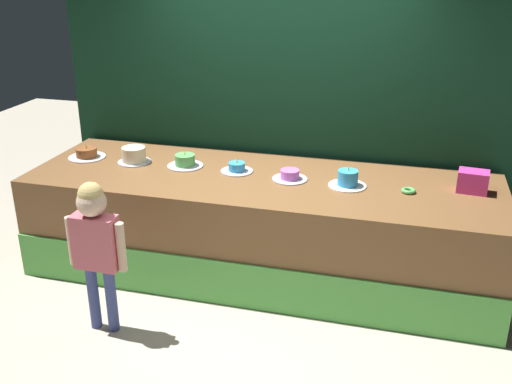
{
  "coord_description": "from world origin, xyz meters",
  "views": [
    {
      "loc": [
        1.19,
        -3.9,
        2.67
      ],
      "look_at": [
        0.02,
        0.38,
        0.86
      ],
      "focal_mm": 41.26,
      "sensor_mm": 36.0,
      "label": 1
    }
  ],
  "objects_px": {
    "cake_far_left": "(87,154)",
    "cake_center_right": "(237,168)",
    "pink_box": "(473,181)",
    "cake_center_left": "(185,161)",
    "cake_left": "(134,155)",
    "cake_far_right": "(348,179)",
    "donut": "(408,191)",
    "child_figure": "(95,237)",
    "cake_right": "(290,176)"
  },
  "relations": [
    {
      "from": "child_figure",
      "to": "donut",
      "type": "xyz_separation_m",
      "value": [
        2.14,
        1.17,
        0.13
      ]
    },
    {
      "from": "child_figure",
      "to": "cake_right",
      "type": "relative_size",
      "value": 3.99
    },
    {
      "from": "cake_left",
      "to": "cake_center_left",
      "type": "xyz_separation_m",
      "value": [
        0.49,
        0.02,
        -0.02
      ]
    },
    {
      "from": "cake_far_left",
      "to": "cake_left",
      "type": "distance_m",
      "value": 0.49
    },
    {
      "from": "child_figure",
      "to": "cake_left",
      "type": "relative_size",
      "value": 3.94
    },
    {
      "from": "donut",
      "to": "cake_far_right",
      "type": "xyz_separation_m",
      "value": [
        -0.49,
        0.01,
        0.04
      ]
    },
    {
      "from": "child_figure",
      "to": "cake_center_right",
      "type": "height_order",
      "value": "child_figure"
    },
    {
      "from": "pink_box",
      "to": "cake_far_right",
      "type": "height_order",
      "value": "cake_far_right"
    },
    {
      "from": "cake_far_left",
      "to": "cake_center_right",
      "type": "height_order",
      "value": "cake_far_left"
    },
    {
      "from": "child_figure",
      "to": "cake_left",
      "type": "height_order",
      "value": "child_figure"
    },
    {
      "from": "cake_right",
      "to": "cake_far_right",
      "type": "relative_size",
      "value": 0.96
    },
    {
      "from": "pink_box",
      "to": "cake_far_left",
      "type": "height_order",
      "value": "pink_box"
    },
    {
      "from": "donut",
      "to": "cake_center_right",
      "type": "xyz_separation_m",
      "value": [
        -1.47,
        0.1,
        0.02
      ]
    },
    {
      "from": "cake_far_left",
      "to": "cake_left",
      "type": "bearing_deg",
      "value": -0.68
    },
    {
      "from": "cake_left",
      "to": "donut",
      "type": "bearing_deg",
      "value": -2.21
    },
    {
      "from": "pink_box",
      "to": "cake_left",
      "type": "distance_m",
      "value": 2.93
    },
    {
      "from": "donut",
      "to": "cake_left",
      "type": "xyz_separation_m",
      "value": [
        -2.44,
        0.09,
        0.05
      ]
    },
    {
      "from": "donut",
      "to": "child_figure",
      "type": "bearing_deg",
      "value": -151.33
    },
    {
      "from": "child_figure",
      "to": "cake_far_left",
      "type": "height_order",
      "value": "child_figure"
    },
    {
      "from": "cake_center_left",
      "to": "cake_far_right",
      "type": "relative_size",
      "value": 1.04
    },
    {
      "from": "cake_far_left",
      "to": "pink_box",
      "type": "bearing_deg",
      "value": 0.87
    },
    {
      "from": "child_figure",
      "to": "cake_center_left",
      "type": "relative_size",
      "value": 3.68
    },
    {
      "from": "cake_right",
      "to": "cake_center_left",
      "type": "bearing_deg",
      "value": 175.32
    },
    {
      "from": "cake_left",
      "to": "cake_center_right",
      "type": "distance_m",
      "value": 0.98
    },
    {
      "from": "cake_left",
      "to": "cake_center_right",
      "type": "height_order",
      "value": "cake_left"
    },
    {
      "from": "cake_far_left",
      "to": "cake_far_right",
      "type": "relative_size",
      "value": 1.1
    },
    {
      "from": "child_figure",
      "to": "cake_center_right",
      "type": "relative_size",
      "value": 4.2
    },
    {
      "from": "cake_center_right",
      "to": "child_figure",
      "type": "bearing_deg",
      "value": -117.89
    },
    {
      "from": "child_figure",
      "to": "cake_center_right",
      "type": "bearing_deg",
      "value": 62.11
    },
    {
      "from": "cake_center_left",
      "to": "child_figure",
      "type": "bearing_deg",
      "value": -98.23
    },
    {
      "from": "pink_box",
      "to": "donut",
      "type": "height_order",
      "value": "pink_box"
    },
    {
      "from": "cake_center_left",
      "to": "donut",
      "type": "bearing_deg",
      "value": -3.43
    },
    {
      "from": "cake_far_right",
      "to": "pink_box",
      "type": "bearing_deg",
      "value": 8.19
    },
    {
      "from": "cake_center_left",
      "to": "cake_far_right",
      "type": "xyz_separation_m",
      "value": [
        1.47,
        -0.11,
        0.01
      ]
    },
    {
      "from": "cake_far_left",
      "to": "cake_center_right",
      "type": "xyz_separation_m",
      "value": [
        1.47,
        0.0,
        -0.01
      ]
    },
    {
      "from": "cake_far_left",
      "to": "donut",
      "type": "bearing_deg",
      "value": -1.96
    },
    {
      "from": "pink_box",
      "to": "donut",
      "type": "relative_size",
      "value": 2.02
    },
    {
      "from": "cake_right",
      "to": "cake_far_right",
      "type": "bearing_deg",
      "value": -3.04
    },
    {
      "from": "donut",
      "to": "cake_left",
      "type": "height_order",
      "value": "cake_left"
    },
    {
      "from": "cake_right",
      "to": "cake_left",
      "type": "bearing_deg",
      "value": 177.77
    },
    {
      "from": "pink_box",
      "to": "cake_center_left",
      "type": "xyz_separation_m",
      "value": [
        -2.44,
        -0.03,
        -0.04
      ]
    },
    {
      "from": "donut",
      "to": "cake_far_left",
      "type": "relative_size",
      "value": 0.34
    },
    {
      "from": "pink_box",
      "to": "cake_center_left",
      "type": "relative_size",
      "value": 0.72
    },
    {
      "from": "cake_left",
      "to": "cake_center_right",
      "type": "bearing_deg",
      "value": 0.59
    },
    {
      "from": "cake_far_left",
      "to": "cake_center_right",
      "type": "bearing_deg",
      "value": 0.17
    },
    {
      "from": "child_figure",
      "to": "pink_box",
      "type": "height_order",
      "value": "child_figure"
    },
    {
      "from": "donut",
      "to": "cake_center_right",
      "type": "distance_m",
      "value": 1.47
    },
    {
      "from": "child_figure",
      "to": "cake_far_left",
      "type": "xyz_separation_m",
      "value": [
        -0.79,
        1.27,
        0.16
      ]
    },
    {
      "from": "donut",
      "to": "cake_center_left",
      "type": "relative_size",
      "value": 0.36
    },
    {
      "from": "pink_box",
      "to": "cake_right",
      "type": "relative_size",
      "value": 0.78
    }
  ]
}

